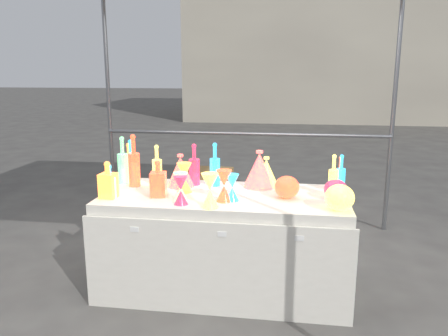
# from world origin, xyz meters

# --- Properties ---
(ground) EXTENTS (80.00, 80.00, 0.00)m
(ground) POSITION_xyz_m (0.00, 0.00, 0.00)
(ground) COLOR #64615C
(ground) RESTS_ON ground
(display_table) EXTENTS (1.84, 0.83, 0.75)m
(display_table) POSITION_xyz_m (0.00, -0.01, 0.37)
(display_table) COLOR white
(display_table) RESTS_ON ground
(background_building) EXTENTS (14.00, 6.00, 6.00)m
(background_building) POSITION_xyz_m (4.00, 14.00, 3.00)
(background_building) COLOR beige
(background_building) RESTS_ON ground
(cardboard_box_closed) EXTENTS (0.57, 0.43, 0.41)m
(cardboard_box_closed) POSITION_xyz_m (-0.53, 2.33, 0.20)
(cardboard_box_closed) COLOR #A07A48
(cardboard_box_closed) RESTS_ON ground
(cardboard_box_flat) EXTENTS (0.69, 0.51, 0.06)m
(cardboard_box_flat) POSITION_xyz_m (0.03, 2.17, 0.03)
(cardboard_box_flat) COLOR #A07A48
(cardboard_box_flat) RESTS_ON ground
(bottle_1) EXTENTS (0.10, 0.10, 0.36)m
(bottle_1) POSITION_xyz_m (-0.81, 0.26, 0.93)
(bottle_1) COLOR #198C1F
(bottle_1) RESTS_ON display_table
(bottle_2) EXTENTS (0.10, 0.10, 0.42)m
(bottle_2) POSITION_xyz_m (-0.74, 0.13, 0.96)
(bottle_2) COLOR orange
(bottle_2) RESTS_ON display_table
(bottle_3) EXTENTS (0.09, 0.09, 0.33)m
(bottle_3) POSITION_xyz_m (-0.28, 0.25, 0.92)
(bottle_3) COLOR #1A2C9D
(bottle_3) RESTS_ON display_table
(bottle_4) EXTENTS (0.09, 0.09, 0.33)m
(bottle_4) POSITION_xyz_m (-0.57, 0.19, 0.91)
(bottle_4) COLOR teal
(bottle_4) RESTS_ON display_table
(bottle_5) EXTENTS (0.10, 0.10, 0.39)m
(bottle_5) POSITION_xyz_m (-0.85, 0.18, 0.95)
(bottle_5) COLOR #CA289A
(bottle_5) RESTS_ON display_table
(bottle_6) EXTENTS (0.10, 0.10, 0.32)m
(bottle_6) POSITION_xyz_m (-0.83, 0.27, 0.91)
(bottle_6) COLOR red
(bottle_6) RESTS_ON display_table
(bottle_7) EXTENTS (0.10, 0.10, 0.35)m
(bottle_7) POSITION_xyz_m (-0.11, 0.24, 0.92)
(bottle_7) COLOR #198C1F
(bottle_7) RESTS_ON display_table
(decanter_0) EXTENTS (0.12, 0.12, 0.27)m
(decanter_0) POSITION_xyz_m (-0.81, -0.21, 0.88)
(decanter_0) COLOR red
(decanter_0) RESTS_ON display_table
(decanter_1) EXTENTS (0.12, 0.12, 0.27)m
(decanter_1) POSITION_xyz_m (-0.47, -0.13, 0.88)
(decanter_1) COLOR orange
(decanter_1) RESTS_ON display_table
(decanter_2) EXTENTS (0.12, 0.12, 0.25)m
(decanter_2) POSITION_xyz_m (-0.81, -0.19, 0.87)
(decanter_2) COLOR #198C1F
(decanter_2) RESTS_ON display_table
(hourglass_0) EXTENTS (0.13, 0.13, 0.22)m
(hourglass_0) POSITION_xyz_m (0.03, -0.18, 0.86)
(hourglass_0) COLOR orange
(hourglass_0) RESTS_ON display_table
(hourglass_1) EXTENTS (0.13, 0.13, 0.20)m
(hourglass_1) POSITION_xyz_m (-0.26, -0.29, 0.85)
(hourglass_1) COLOR #1A2C9D
(hourglass_1) RESTS_ON display_table
(hourglass_2) EXTENTS (0.13, 0.13, 0.24)m
(hourglass_2) POSITION_xyz_m (-0.05, -0.34, 0.87)
(hourglass_2) COLOR teal
(hourglass_2) RESTS_ON display_table
(hourglass_3) EXTENTS (0.11, 0.11, 0.20)m
(hourglass_3) POSITION_xyz_m (-0.28, -0.21, 0.85)
(hourglass_3) COLOR #CA289A
(hourglass_3) RESTS_ON display_table
(hourglass_4) EXTENTS (0.15, 0.15, 0.23)m
(hourglass_4) POSITION_xyz_m (-0.30, 0.01, 0.86)
(hourglass_4) COLOR red
(hourglass_4) RESTS_ON display_table
(hourglass_5) EXTENTS (0.10, 0.10, 0.19)m
(hourglass_5) POSITION_xyz_m (0.08, -0.16, 0.85)
(hourglass_5) COLOR #198C1F
(hourglass_5) RESTS_ON display_table
(globe_1) EXTENTS (0.23, 0.23, 0.15)m
(globe_1) POSITION_xyz_m (0.81, -0.27, 0.83)
(globe_1) COLOR teal
(globe_1) RESTS_ON display_table
(globe_2) EXTENTS (0.23, 0.23, 0.14)m
(globe_2) POSITION_xyz_m (0.46, -0.04, 0.82)
(globe_2) COLOR orange
(globe_2) RESTS_ON display_table
(globe_3) EXTENTS (0.17, 0.17, 0.13)m
(globe_3) POSITION_xyz_m (0.81, -0.02, 0.82)
(globe_3) COLOR #1A2C9D
(globe_3) RESTS_ON display_table
(lampshade_0) EXTENTS (0.29, 0.29, 0.26)m
(lampshade_0) POSITION_xyz_m (-0.37, 0.18, 0.88)
(lampshade_0) COLOR yellow
(lampshade_0) RESTS_ON display_table
(lampshade_1) EXTENTS (0.32, 0.32, 0.29)m
(lampshade_1) POSITION_xyz_m (0.24, 0.25, 0.90)
(lampshade_1) COLOR yellow
(lampshade_1) RESTS_ON display_table
(lampshade_3) EXTENTS (0.22, 0.22, 0.24)m
(lampshade_3) POSITION_xyz_m (0.30, 0.28, 0.87)
(lampshade_3) COLOR teal
(lampshade_3) RESTS_ON display_table
(bottle_8) EXTENTS (0.08, 0.08, 0.30)m
(bottle_8) POSITION_xyz_m (0.86, 0.16, 0.90)
(bottle_8) COLOR #198C1F
(bottle_8) RESTS_ON display_table
(bottle_9) EXTENTS (0.07, 0.07, 0.27)m
(bottle_9) POSITION_xyz_m (0.86, 0.22, 0.88)
(bottle_9) COLOR orange
(bottle_9) RESTS_ON display_table
(bottle_11) EXTENTS (0.09, 0.09, 0.31)m
(bottle_11) POSITION_xyz_m (0.79, 0.06, 0.91)
(bottle_11) COLOR teal
(bottle_11) RESTS_ON display_table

